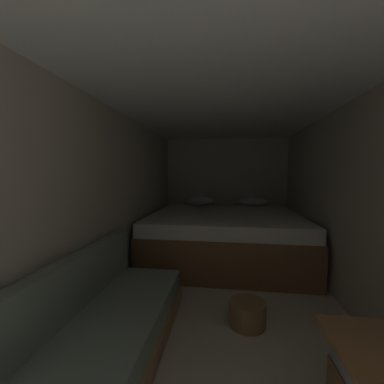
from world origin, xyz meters
name	(u,v)px	position (x,y,z in m)	size (l,w,h in m)	color
ground_plane	(223,307)	(0.00, 1.82, 0.00)	(7.03, 7.03, 0.00)	beige
wall_back	(225,190)	(0.00, 4.36, 1.02)	(2.47, 0.05, 2.04)	beige
wall_left	(108,205)	(-1.21, 1.82, 1.02)	(0.05, 5.03, 2.04)	beige
wall_right	(358,209)	(1.21, 1.82, 1.02)	(0.05, 5.03, 2.04)	beige
ceiling_slab	(225,98)	(0.00, 1.82, 2.06)	(2.47, 5.03, 0.05)	white
bed	(225,235)	(0.00, 3.26, 0.37)	(2.25, 2.09, 0.92)	brown
sofa_left	(84,353)	(-0.86, 0.77, 0.22)	(0.73, 2.28, 0.73)	tan
wicker_basket	(247,313)	(0.21, 1.56, 0.11)	(0.32, 0.32, 0.21)	olive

